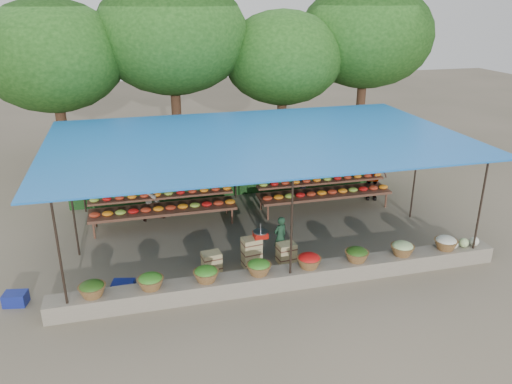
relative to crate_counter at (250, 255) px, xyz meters
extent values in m
plane|color=#635C49|center=(0.63, 1.70, -0.31)|extent=(60.00, 60.00, 0.00)
cube|color=#6F6558|center=(0.63, -1.05, -0.11)|extent=(10.60, 0.55, 0.40)
cylinder|color=black|center=(-4.17, -1.20, 1.09)|extent=(0.05, 0.05, 2.80)
cylinder|color=black|center=(0.63, -1.20, 1.09)|extent=(0.05, 0.05, 2.80)
cylinder|color=black|center=(5.43, -1.20, 1.09)|extent=(0.05, 0.05, 2.80)
cylinder|color=black|center=(-4.17, 1.70, 1.09)|extent=(0.05, 0.05, 2.80)
cylinder|color=black|center=(5.43, 1.70, 1.09)|extent=(0.05, 0.05, 2.80)
cylinder|color=black|center=(-4.17, 4.60, 1.09)|extent=(0.05, 0.05, 2.80)
cylinder|color=black|center=(0.63, 4.60, 1.09)|extent=(0.05, 0.05, 2.80)
cylinder|color=black|center=(5.43, 4.60, 1.09)|extent=(0.05, 0.05, 2.80)
cube|color=#1759AC|center=(0.63, 1.70, 2.49)|extent=(10.80, 6.60, 0.04)
cube|color=#1759AC|center=(0.63, -0.30, 2.31)|extent=(10.80, 2.19, 0.26)
cube|color=#1759AC|center=(0.63, 3.70, 2.31)|extent=(10.80, 2.19, 0.26)
cylinder|color=#A2A1A6|center=(0.63, 3.10, 1.71)|extent=(9.60, 0.01, 0.01)
ellipsoid|color=gold|center=(-3.87, 3.10, 1.43)|extent=(0.23, 0.17, 0.30)
ellipsoid|color=gold|center=(-3.22, 3.10, 1.43)|extent=(0.23, 0.17, 0.30)
ellipsoid|color=gold|center=(-2.58, 3.10, 1.43)|extent=(0.23, 0.17, 0.30)
ellipsoid|color=gold|center=(-1.94, 3.10, 1.43)|extent=(0.23, 0.17, 0.30)
ellipsoid|color=gold|center=(-1.30, 3.10, 1.43)|extent=(0.23, 0.17, 0.30)
ellipsoid|color=gold|center=(-0.65, 3.10, 1.43)|extent=(0.23, 0.17, 0.30)
ellipsoid|color=gold|center=(-0.01, 3.10, 1.43)|extent=(0.23, 0.17, 0.30)
ellipsoid|color=gold|center=(0.63, 3.10, 1.43)|extent=(0.23, 0.17, 0.30)
ellipsoid|color=gold|center=(1.28, 3.10, 1.43)|extent=(0.23, 0.17, 0.30)
ellipsoid|color=gold|center=(1.92, 3.10, 1.43)|extent=(0.23, 0.17, 0.30)
ellipsoid|color=gold|center=(2.56, 3.10, 1.43)|extent=(0.23, 0.17, 0.30)
ellipsoid|color=gold|center=(3.20, 3.10, 1.43)|extent=(0.23, 0.17, 0.30)
ellipsoid|color=gold|center=(3.85, 3.10, 1.43)|extent=(0.23, 0.17, 0.30)
ellipsoid|color=gold|center=(4.49, 3.10, 1.43)|extent=(0.23, 0.17, 0.30)
ellipsoid|color=gold|center=(5.13, 3.10, 1.43)|extent=(0.23, 0.17, 0.30)
ellipsoid|color=#274E14|center=(-3.67, -1.05, 0.31)|extent=(0.52, 0.52, 0.23)
ellipsoid|color=#357C21|center=(-2.47, -1.05, 0.31)|extent=(0.52, 0.52, 0.23)
ellipsoid|color=#357C21|center=(-1.27, -1.05, 0.31)|extent=(0.52, 0.52, 0.23)
ellipsoid|color=#357C21|center=(-0.07, -1.05, 0.31)|extent=(0.52, 0.52, 0.23)
ellipsoid|color=red|center=(1.13, -1.05, 0.31)|extent=(0.52, 0.52, 0.23)
ellipsoid|color=#274E14|center=(2.33, -1.05, 0.31)|extent=(0.52, 0.52, 0.23)
ellipsoid|color=#A4C67B|center=(3.53, -1.05, 0.31)|extent=(0.52, 0.52, 0.23)
ellipsoid|color=beige|center=(4.73, -1.05, 0.31)|extent=(0.52, 0.52, 0.23)
cube|color=#204819|center=(0.63, 4.85, 0.94)|extent=(10.60, 0.06, 2.50)
cylinder|color=#341D13|center=(-4.87, 7.50, 1.67)|extent=(0.36, 0.36, 3.97)
ellipsoid|color=#12350E|center=(-4.87, 7.50, 4.15)|extent=(4.77, 4.77, 3.69)
cylinder|color=#341D13|center=(-0.87, 7.90, 1.93)|extent=(0.36, 0.36, 4.48)
ellipsoid|color=#12350E|center=(-0.87, 7.90, 4.73)|extent=(5.39, 5.39, 4.17)
cylinder|color=#341D13|center=(3.13, 7.60, 1.55)|extent=(0.36, 0.36, 3.71)
ellipsoid|color=#12350E|center=(3.13, 7.60, 3.87)|extent=(4.47, 4.47, 3.45)
cylinder|color=#341D13|center=(6.63, 8.00, 1.87)|extent=(0.36, 0.36, 4.35)
ellipsoid|color=#12350E|center=(6.63, 8.00, 4.59)|extent=(5.24, 5.24, 4.05)
cube|color=#46281C|center=(-1.87, 3.00, 0.19)|extent=(4.20, 0.95, 0.08)
cube|color=#46281C|center=(-1.87, 3.30, 0.47)|extent=(4.20, 0.35, 0.06)
cylinder|color=#46281C|center=(-3.82, 2.60, -0.06)|extent=(0.06, 0.06, 0.50)
cylinder|color=#46281C|center=(0.08, 2.60, -0.06)|extent=(0.06, 0.06, 0.50)
cylinder|color=#46281C|center=(-3.82, 3.40, -0.06)|extent=(0.06, 0.06, 0.50)
cylinder|color=#46281C|center=(0.08, 3.40, -0.06)|extent=(0.06, 0.06, 0.50)
ellipsoid|color=#AF3019|center=(-3.77, 2.85, 0.29)|extent=(0.31, 0.26, 0.13)
ellipsoid|color=#89B337|center=(-3.77, 3.30, 0.56)|extent=(0.26, 0.22, 0.12)
ellipsoid|color=orange|center=(-3.42, 2.85, 0.29)|extent=(0.31, 0.26, 0.13)
ellipsoid|color=red|center=(-3.42, 3.30, 0.56)|extent=(0.26, 0.22, 0.12)
ellipsoid|color=#89B337|center=(-3.07, 2.85, 0.29)|extent=(0.31, 0.26, 0.13)
ellipsoid|color=#AF3019|center=(-3.07, 3.30, 0.56)|extent=(0.26, 0.22, 0.12)
ellipsoid|color=red|center=(-2.72, 2.85, 0.29)|extent=(0.31, 0.26, 0.13)
ellipsoid|color=orange|center=(-2.72, 3.30, 0.56)|extent=(0.26, 0.22, 0.12)
ellipsoid|color=#AF3019|center=(-2.37, 2.85, 0.29)|extent=(0.31, 0.26, 0.13)
ellipsoid|color=#AF3019|center=(-2.37, 3.30, 0.56)|extent=(0.26, 0.22, 0.12)
ellipsoid|color=orange|center=(-2.02, 2.85, 0.29)|extent=(0.31, 0.26, 0.13)
ellipsoid|color=orange|center=(-2.02, 3.30, 0.56)|extent=(0.26, 0.22, 0.12)
ellipsoid|color=#AF3019|center=(-1.67, 2.85, 0.29)|extent=(0.31, 0.26, 0.13)
ellipsoid|color=#89B337|center=(-1.67, 3.30, 0.56)|extent=(0.26, 0.22, 0.12)
ellipsoid|color=orange|center=(-1.32, 2.85, 0.29)|extent=(0.31, 0.26, 0.13)
ellipsoid|color=red|center=(-1.32, 3.30, 0.56)|extent=(0.26, 0.22, 0.12)
ellipsoid|color=#89B337|center=(-0.97, 2.85, 0.29)|extent=(0.31, 0.26, 0.13)
ellipsoid|color=#AF3019|center=(-0.97, 3.30, 0.56)|extent=(0.26, 0.22, 0.12)
ellipsoid|color=red|center=(-0.62, 2.85, 0.29)|extent=(0.31, 0.26, 0.13)
ellipsoid|color=orange|center=(-0.62, 3.30, 0.56)|extent=(0.26, 0.22, 0.12)
ellipsoid|color=#AF3019|center=(-0.27, 2.85, 0.29)|extent=(0.31, 0.26, 0.13)
ellipsoid|color=#AF3019|center=(-0.27, 3.30, 0.56)|extent=(0.26, 0.22, 0.12)
ellipsoid|color=orange|center=(0.08, 2.85, 0.29)|extent=(0.31, 0.26, 0.13)
ellipsoid|color=orange|center=(0.08, 3.30, 0.56)|extent=(0.26, 0.22, 0.12)
cube|color=#46281C|center=(3.13, 3.00, 0.19)|extent=(4.20, 0.95, 0.08)
cube|color=#46281C|center=(3.13, 3.30, 0.47)|extent=(4.20, 0.35, 0.06)
cylinder|color=#46281C|center=(1.18, 2.60, -0.06)|extent=(0.06, 0.06, 0.50)
cylinder|color=#46281C|center=(5.08, 2.60, -0.06)|extent=(0.06, 0.06, 0.50)
cylinder|color=#46281C|center=(1.18, 3.40, -0.06)|extent=(0.06, 0.06, 0.50)
cylinder|color=#46281C|center=(5.08, 3.40, -0.06)|extent=(0.06, 0.06, 0.50)
ellipsoid|color=#AF3019|center=(1.23, 2.85, 0.29)|extent=(0.31, 0.26, 0.13)
ellipsoid|color=#89B337|center=(1.23, 3.30, 0.56)|extent=(0.26, 0.22, 0.12)
ellipsoid|color=orange|center=(1.58, 2.85, 0.29)|extent=(0.31, 0.26, 0.13)
ellipsoid|color=red|center=(1.58, 3.30, 0.56)|extent=(0.26, 0.22, 0.12)
ellipsoid|color=#89B337|center=(1.93, 2.85, 0.29)|extent=(0.31, 0.26, 0.13)
ellipsoid|color=#AF3019|center=(1.93, 3.30, 0.56)|extent=(0.26, 0.22, 0.12)
ellipsoid|color=red|center=(2.28, 2.85, 0.29)|extent=(0.31, 0.26, 0.13)
ellipsoid|color=orange|center=(2.28, 3.30, 0.56)|extent=(0.26, 0.22, 0.12)
ellipsoid|color=#AF3019|center=(2.63, 2.85, 0.29)|extent=(0.31, 0.26, 0.13)
ellipsoid|color=#AF3019|center=(2.63, 3.30, 0.56)|extent=(0.26, 0.22, 0.12)
ellipsoid|color=orange|center=(2.98, 2.85, 0.29)|extent=(0.31, 0.26, 0.13)
ellipsoid|color=orange|center=(2.98, 3.30, 0.56)|extent=(0.26, 0.22, 0.12)
ellipsoid|color=#AF3019|center=(3.33, 2.85, 0.29)|extent=(0.31, 0.26, 0.13)
ellipsoid|color=#89B337|center=(3.33, 3.30, 0.56)|extent=(0.26, 0.22, 0.12)
ellipsoid|color=orange|center=(3.68, 2.85, 0.29)|extent=(0.31, 0.26, 0.13)
ellipsoid|color=red|center=(3.68, 3.30, 0.56)|extent=(0.26, 0.22, 0.12)
ellipsoid|color=#89B337|center=(4.03, 2.85, 0.29)|extent=(0.31, 0.26, 0.13)
ellipsoid|color=#AF3019|center=(4.03, 3.30, 0.56)|extent=(0.26, 0.22, 0.12)
ellipsoid|color=red|center=(4.38, 2.85, 0.29)|extent=(0.31, 0.26, 0.13)
ellipsoid|color=orange|center=(4.38, 3.30, 0.56)|extent=(0.26, 0.22, 0.12)
ellipsoid|color=#AF3019|center=(4.73, 2.85, 0.29)|extent=(0.31, 0.26, 0.13)
ellipsoid|color=#AF3019|center=(4.73, 3.30, 0.56)|extent=(0.26, 0.22, 0.12)
ellipsoid|color=orange|center=(5.08, 2.85, 0.29)|extent=(0.31, 0.26, 0.13)
ellipsoid|color=orange|center=(5.08, 3.30, 0.56)|extent=(0.26, 0.22, 0.12)
cube|color=tan|center=(-0.97, 0.00, -0.19)|extent=(0.49, 0.39, 0.25)
cube|color=tan|center=(-0.97, 0.00, 0.07)|extent=(0.49, 0.39, 0.25)
cube|color=tan|center=(0.03, 0.00, -0.19)|extent=(0.49, 0.39, 0.25)
cube|color=tan|center=(0.03, 0.00, 0.07)|extent=(0.49, 0.39, 0.25)
cube|color=tan|center=(0.03, 0.00, 0.33)|extent=(0.49, 0.39, 0.25)
cube|color=tan|center=(0.93, 0.00, -0.19)|extent=(0.49, 0.39, 0.25)
cube|color=tan|center=(0.93, 0.00, 0.07)|extent=(0.49, 0.39, 0.25)
cube|color=red|center=(0.25, 0.00, 0.53)|extent=(0.33, 0.29, 0.13)
cylinder|color=#A2A1A6|center=(0.25, 0.00, 0.61)|extent=(0.36, 0.36, 0.03)
cylinder|color=#A2A1A6|center=(0.25, 0.00, 0.72)|extent=(0.03, 0.03, 0.24)
imported|color=#1A3924|center=(0.86, 0.31, 0.24)|extent=(0.48, 0.40, 1.11)
imported|color=slate|center=(-2.05, 3.45, 0.59)|extent=(1.01, 0.87, 1.79)
imported|color=slate|center=(2.86, 4.01, 0.57)|extent=(1.28, 1.24, 1.75)
imported|color=slate|center=(4.95, 3.38, 0.48)|extent=(1.01, 0.67, 1.59)
cube|color=navy|center=(-5.34, -0.33, -0.17)|extent=(0.53, 0.43, 0.29)
cube|color=navy|center=(-3.06, -0.46, -0.16)|extent=(0.56, 0.46, 0.29)
camera|label=1|loc=(-2.60, -10.58, 5.90)|focal=35.00mm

